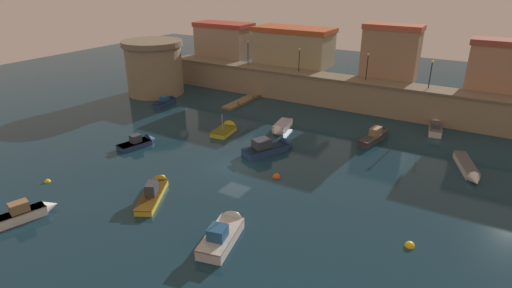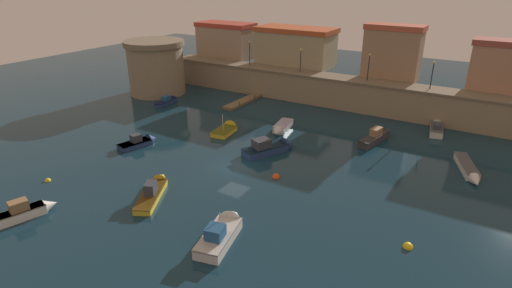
% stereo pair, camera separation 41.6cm
% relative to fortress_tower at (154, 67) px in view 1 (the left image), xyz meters
% --- Properties ---
extents(ground_plane, '(134.48, 134.48, 0.00)m').
position_rel_fortress_tower_xyz_m(ground_plane, '(25.14, -15.77, -4.12)').
color(ground_plane, '#112D3D').
extents(quay_wall, '(53.82, 3.79, 4.20)m').
position_rel_fortress_tower_xyz_m(quay_wall, '(25.14, 8.39, -2.01)').
color(quay_wall, gray).
rests_on(quay_wall, ground).
extents(old_town_backdrop, '(52.49, 5.85, 7.31)m').
position_rel_fortress_tower_xyz_m(old_town_backdrop, '(22.83, 12.41, 2.95)').
color(old_town_backdrop, '#9D826B').
rests_on(old_town_backdrop, ground).
extents(fortress_tower, '(9.11, 9.11, 8.12)m').
position_rel_fortress_tower_xyz_m(fortress_tower, '(0.00, 0.00, 0.00)').
color(fortress_tower, gray).
rests_on(fortress_tower, ground).
extents(pier_dock, '(1.63, 8.09, 0.70)m').
position_rel_fortress_tower_xyz_m(pier_dock, '(14.26, 2.60, -3.94)').
color(pier_dock, brown).
rests_on(pier_dock, ground).
extents(quay_lamp_0, '(0.32, 0.32, 3.75)m').
position_rel_fortress_tower_xyz_m(quay_lamp_0, '(11.77, 8.39, 2.54)').
color(quay_lamp_0, black).
rests_on(quay_lamp_0, quay_wall).
extents(quay_lamp_1, '(0.32, 0.32, 3.36)m').
position_rel_fortress_tower_xyz_m(quay_lamp_1, '(20.47, 8.39, 2.32)').
color(quay_lamp_1, black).
rests_on(quay_lamp_1, quay_wall).
extents(quay_lamp_2, '(0.32, 0.32, 3.61)m').
position_rel_fortress_tower_xyz_m(quay_lamp_2, '(30.42, 8.39, 2.46)').
color(quay_lamp_2, black).
rests_on(quay_lamp_2, quay_wall).
extents(quay_lamp_3, '(0.32, 0.32, 3.46)m').
position_rel_fortress_tower_xyz_m(quay_lamp_3, '(38.40, 8.39, 2.37)').
color(quay_lamp_3, black).
rests_on(quay_lamp_3, quay_wall).
extents(moored_boat_0, '(3.12, 6.16, 2.78)m').
position_rel_fortress_tower_xyz_m(moored_boat_0, '(30.89, -25.51, -3.60)').
color(moored_boat_0, silver).
rests_on(moored_boat_0, ground).
extents(moored_boat_1, '(4.40, 6.57, 1.92)m').
position_rel_fortress_tower_xyz_m(moored_boat_1, '(22.13, -23.49, -3.73)').
color(moored_boat_1, gold).
rests_on(moored_boat_1, ground).
extents(moored_boat_2, '(2.58, 4.70, 1.85)m').
position_rel_fortress_tower_xyz_m(moored_boat_2, '(13.17, -16.40, -3.76)').
color(moored_boat_2, navy).
rests_on(moored_boat_2, ground).
extents(moored_boat_3, '(4.31, 6.37, 2.14)m').
position_rel_fortress_tower_xyz_m(moored_boat_3, '(26.43, -10.49, -3.57)').
color(moored_boat_3, navy).
rests_on(moored_boat_3, ground).
extents(moored_boat_4, '(1.67, 4.98, 1.48)m').
position_rel_fortress_tower_xyz_m(moored_boat_4, '(5.20, -3.35, -3.71)').
color(moored_boat_4, navy).
rests_on(moored_boat_4, ground).
extents(moored_boat_5, '(3.28, 6.61, 1.10)m').
position_rel_fortress_tower_xyz_m(moored_boat_5, '(44.92, -5.14, -3.74)').
color(moored_boat_5, silver).
rests_on(moored_boat_5, ground).
extents(moored_boat_6, '(2.34, 4.43, 3.04)m').
position_rel_fortress_tower_xyz_m(moored_boat_6, '(19.01, -8.12, -3.80)').
color(moored_boat_6, gold).
rests_on(moored_boat_6, ground).
extents(moored_boat_7, '(2.32, 6.72, 1.79)m').
position_rel_fortress_tower_xyz_m(moored_boat_7, '(35.11, -1.54, -3.59)').
color(moored_boat_7, '#333338').
rests_on(moored_boat_7, ground).
extents(moored_boat_8, '(2.10, 4.81, 1.35)m').
position_rel_fortress_tower_xyz_m(moored_boat_8, '(24.46, -4.64, -3.68)').
color(moored_boat_8, silver).
rests_on(moored_boat_8, ground).
extents(moored_boat_9, '(2.12, 5.08, 1.64)m').
position_rel_fortress_tower_xyz_m(moored_boat_9, '(40.38, 4.92, -3.62)').
color(moored_boat_9, silver).
rests_on(moored_boat_9, ground).
extents(moored_boat_10, '(2.35, 4.70, 1.73)m').
position_rel_fortress_tower_xyz_m(moored_boat_10, '(16.28, -31.47, -3.57)').
color(moored_boat_10, white).
rests_on(moored_boat_10, ground).
extents(mooring_buoy_0, '(0.53, 0.53, 0.53)m').
position_rel_fortress_tower_xyz_m(mooring_buoy_0, '(12.15, -27.01, -4.12)').
color(mooring_buoy_0, yellow).
rests_on(mooring_buoy_0, ground).
extents(mooring_buoy_1, '(0.71, 0.71, 0.71)m').
position_rel_fortress_tower_xyz_m(mooring_buoy_1, '(42.64, -19.83, -4.12)').
color(mooring_buoy_1, yellow).
rests_on(mooring_buoy_1, ground).
extents(mooring_buoy_2, '(0.75, 0.75, 0.75)m').
position_rel_fortress_tower_xyz_m(mooring_buoy_2, '(29.71, -15.46, -4.12)').
color(mooring_buoy_2, '#EA4C19').
rests_on(mooring_buoy_2, ground).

